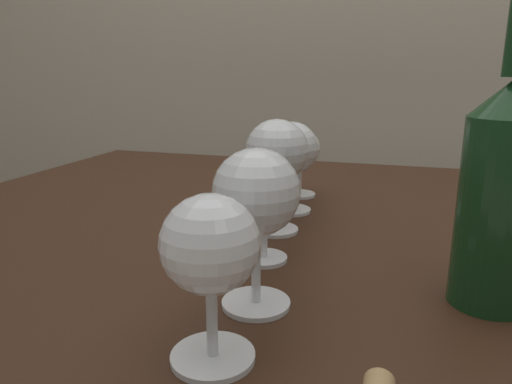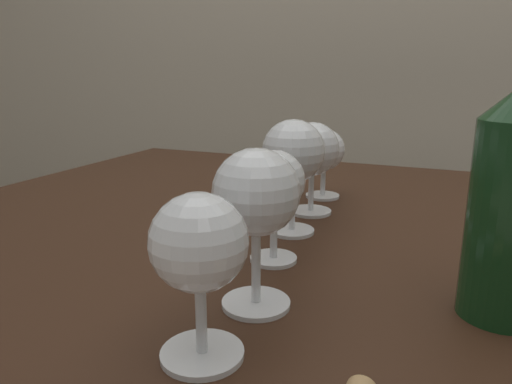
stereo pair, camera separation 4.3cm
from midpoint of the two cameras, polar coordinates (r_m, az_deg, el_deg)
name	(u,v)px [view 1 (the left image)]	position (r m, az deg, el deg)	size (l,w,h in m)	color
dining_table	(298,269)	(0.75, 3.48, -9.36)	(1.28, 0.99, 0.70)	#382114
wine_glass_pinot	(210,250)	(0.36, -9.08, -7.09)	(0.08, 0.08, 0.14)	white
wine_glass_white	(256,197)	(0.43, -2.85, -0.61)	(0.08, 0.08, 0.16)	white
wine_glass_amber	(264,184)	(0.54, -1.27, 1.00)	(0.07, 0.07, 0.14)	white
wine_glass_chardonnay	(277,152)	(0.64, 0.62, 4.88)	(0.09, 0.09, 0.16)	white
wine_glass_empty	(291,151)	(0.74, 2.66, 5.02)	(0.08, 0.08, 0.15)	white
wine_glass_merlot	(300,150)	(0.84, 3.88, 5.09)	(0.07, 0.07, 0.12)	white
wine_bottle	(502,189)	(0.48, 25.49, 0.35)	(0.08, 0.08, 0.31)	#143819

